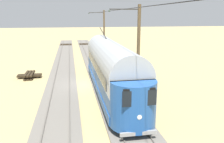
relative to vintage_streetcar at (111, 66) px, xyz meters
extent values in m
plane|color=tan|center=(2.09, -2.62, -2.26)|extent=(220.00, 220.00, 0.00)
cube|color=#666059|center=(0.00, -2.62, -2.21)|extent=(2.80, 80.00, 0.10)
cube|color=#59544C|center=(0.72, -2.62, -2.12)|extent=(0.07, 80.00, 0.08)
cube|color=#59544C|center=(-0.72, -2.62, -2.12)|extent=(0.07, 80.00, 0.08)
cube|color=#2D2316|center=(0.00, -34.62, -2.15)|extent=(2.50, 0.24, 0.08)
cube|color=#2D2316|center=(0.00, -33.97, -2.15)|extent=(2.50, 0.24, 0.08)
cube|color=#2D2316|center=(0.00, -33.32, -2.15)|extent=(2.50, 0.24, 0.08)
cube|color=#2D2316|center=(0.00, -32.67, -2.15)|extent=(2.50, 0.24, 0.08)
cube|color=#2D2316|center=(0.00, -32.02, -2.15)|extent=(2.50, 0.24, 0.08)
cube|color=#666059|center=(4.18, -2.62, -2.21)|extent=(2.80, 80.00, 0.10)
cube|color=#59544C|center=(4.90, -2.62, -2.12)|extent=(0.07, 80.00, 0.08)
cube|color=#59544C|center=(3.46, -2.62, -2.12)|extent=(0.07, 80.00, 0.08)
cube|color=#2D2316|center=(4.18, -34.62, -2.15)|extent=(2.50, 0.24, 0.08)
cube|color=#2D2316|center=(4.18, -33.97, -2.15)|extent=(2.50, 0.24, 0.08)
cube|color=#2D2316|center=(4.18, -33.32, -2.15)|extent=(2.50, 0.24, 0.08)
cube|color=#2D2316|center=(4.18, -32.67, -2.15)|extent=(2.50, 0.24, 0.08)
cube|color=#2D2316|center=(4.18, -32.02, -2.15)|extent=(2.50, 0.24, 0.08)
cube|color=#1E4C93|center=(0.00, -0.01, -1.55)|extent=(2.65, 13.90, 0.55)
cube|color=#1E4C93|center=(0.00, -0.01, -0.80)|extent=(2.55, 13.90, 0.95)
cube|color=silver|center=(0.00, -0.01, 0.20)|extent=(2.55, 13.90, 1.05)
cylinder|color=#999EA3|center=(0.00, -0.01, 0.72)|extent=(2.65, 13.63, 2.65)
cylinder|color=#1E4C93|center=(0.00, 6.90, -0.55)|extent=(2.55, 2.55, 2.55)
cylinder|color=#1E4C93|center=(0.00, -6.91, -0.55)|extent=(2.55, 2.55, 2.55)
cube|color=black|center=(0.00, 8.03, 0.46)|extent=(1.63, 0.08, 0.36)
cube|color=black|center=(0.00, 8.07, 0.15)|extent=(1.73, 0.06, 0.80)
cube|color=black|center=(1.29, -0.01, 0.20)|extent=(0.04, 11.68, 0.80)
cube|color=black|center=(-1.30, -0.01, 0.20)|extent=(0.04, 11.68, 0.80)
cylinder|color=silver|center=(0.00, 8.16, -0.80)|extent=(0.24, 0.06, 0.24)
cube|color=gray|center=(0.00, 8.09, -1.73)|extent=(1.94, 0.12, 0.20)
cylinder|color=black|center=(0.00, -4.30, 2.44)|extent=(0.07, 4.42, 0.85)
cylinder|color=black|center=(0.72, 4.44, -1.70)|extent=(0.10, 0.76, 0.76)
cylinder|color=black|center=(-0.72, 4.44, -1.70)|extent=(0.10, 0.76, 0.76)
cylinder|color=black|center=(0.72, -4.46, -1.70)|extent=(0.10, 0.76, 0.76)
cylinder|color=black|center=(-0.72, -4.46, -1.70)|extent=(0.10, 0.76, 0.76)
cylinder|color=#4C3D28|center=(-2.52, -20.41, 1.37)|extent=(0.28, 0.28, 7.25)
cylinder|color=#2D2D2D|center=(-1.26, -20.41, 4.59)|extent=(2.52, 0.10, 0.10)
sphere|color=#334733|center=(0.00, -20.41, 4.44)|extent=(0.16, 0.16, 0.16)
cylinder|color=#4C3D28|center=(-2.52, -0.53, 1.37)|extent=(0.28, 0.28, 7.25)
cylinder|color=#2D2D2D|center=(-1.26, -0.53, 4.59)|extent=(2.52, 0.10, 0.10)
sphere|color=#334733|center=(0.00, -0.53, 4.44)|extent=(0.16, 0.16, 0.16)
cylinder|color=black|center=(0.00, -0.53, 4.44)|extent=(0.03, 43.77, 0.03)
cylinder|color=black|center=(-1.26, -20.41, 4.59)|extent=(2.52, 0.02, 0.02)
cube|color=#2D2316|center=(7.25, -5.97, -2.17)|extent=(0.24, 2.40, 0.18)
cube|color=#2D2316|center=(7.55, -5.97, -2.17)|extent=(0.24, 2.40, 0.18)
cube|color=#2D2316|center=(7.85, -5.97, -2.17)|extent=(0.24, 2.40, 0.18)
cube|color=#2D2316|center=(7.55, -6.27, -1.99)|extent=(2.40, 0.24, 0.18)
cube|color=#2D2316|center=(7.55, -5.97, -1.99)|extent=(2.40, 0.24, 0.18)
cube|color=#2D2316|center=(7.55, -5.67, -1.99)|extent=(2.40, 0.24, 0.18)
cube|color=#2D2316|center=(7.25, -5.97, -1.81)|extent=(0.24, 2.40, 0.18)
cube|color=#2D2316|center=(7.55, -5.97, -1.81)|extent=(0.24, 2.40, 0.18)
cube|color=#2D2316|center=(7.85, -5.97, -1.81)|extent=(0.24, 2.40, 0.18)
camera|label=1|loc=(3.21, 18.06, 4.06)|focal=36.34mm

